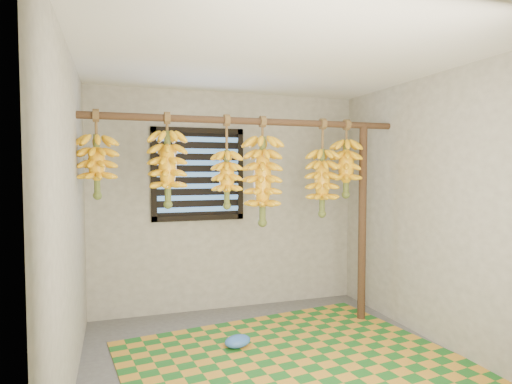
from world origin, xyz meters
name	(u,v)px	position (x,y,z in m)	size (l,w,h in m)	color
floor	(278,365)	(0.00, 0.00, -0.01)	(3.00, 3.00, 0.01)	#4B4B4B
ceiling	(279,58)	(0.00, 0.00, 2.40)	(3.00, 3.00, 0.01)	silver
wall_back	(229,201)	(0.00, 1.50, 1.20)	(3.00, 0.01, 2.40)	gray
wall_left	(69,222)	(-1.50, 0.00, 1.20)	(0.01, 3.00, 2.40)	gray
wall_right	(435,209)	(1.50, 0.00, 1.20)	(0.01, 3.00, 2.40)	gray
window	(198,174)	(-0.35, 1.48, 1.50)	(1.00, 0.04, 1.00)	black
hanging_pole	(251,121)	(0.00, 0.70, 2.00)	(0.06, 0.06, 3.00)	#47301B
support_post	(362,223)	(1.20, 0.70, 1.00)	(0.08, 0.08, 2.00)	#47301B
woven_mat	(293,361)	(0.14, 0.01, 0.01)	(2.61, 2.09, 0.01)	#1C5F1E
plastic_bag	(238,341)	(-0.22, 0.41, 0.06)	(0.25, 0.18, 0.10)	#3162B7
banana_bunch_a	(97,166)	(-1.35, 0.70, 1.58)	(0.32, 0.32, 0.74)	brown
banana_bunch_b	(168,169)	(-0.77, 0.70, 1.56)	(0.32, 0.32, 0.83)	brown
banana_bunch_c	(227,179)	(-0.23, 0.70, 1.47)	(0.28, 0.28, 0.85)	brown
banana_bunch_d	(262,181)	(0.11, 0.70, 1.45)	(0.35, 0.35, 1.02)	brown
banana_bunch_e	(322,183)	(0.74, 0.70, 1.42)	(0.32, 0.32, 0.96)	brown
banana_bunch_f	(346,168)	(1.00, 0.70, 1.57)	(0.29, 0.29, 0.77)	brown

